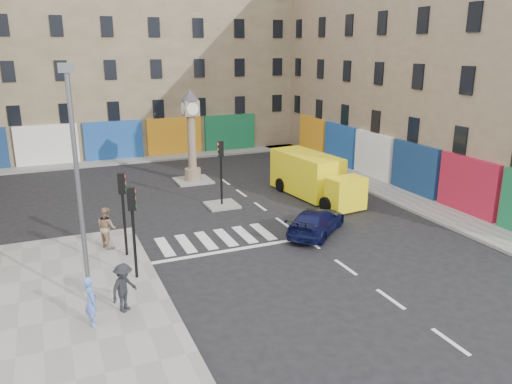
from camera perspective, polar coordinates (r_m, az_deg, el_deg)
ground at (r=23.10m, az=7.48°, el=-6.61°), size 120.00×120.00×0.00m
sidewalk_left at (r=18.49m, az=-20.67°, el=-13.49°), size 7.00×16.00×0.15m
sidewalk_right at (r=35.56m, az=11.47°, el=1.53°), size 2.60×30.00×0.15m
sidewalk_far at (r=41.98m, az=-12.96°, el=3.69°), size 32.00×2.40×0.15m
island_near at (r=29.12m, az=-3.92°, el=-1.49°), size 1.80×1.80×0.12m
island_far at (r=34.62m, az=-7.21°, el=1.31°), size 2.40×2.40×0.12m
building_right at (r=38.40m, az=20.19°, el=13.94°), size 10.00×30.00×16.00m
building_far at (r=46.76m, az=-15.00°, el=15.24°), size 32.00×10.00×17.00m
traffic_light_left_near at (r=19.67m, az=-13.92°, el=-2.93°), size 0.28×0.22×3.70m
traffic_light_left_far at (r=21.93m, az=-14.97°, el=-1.01°), size 0.28×0.22×3.70m
traffic_light_island at (r=28.45m, az=-4.02°, el=3.37°), size 0.28×0.22×3.70m
lamp_post at (r=17.54m, az=-19.74°, el=1.66°), size 0.50×0.25×8.30m
clock_pillar at (r=33.89m, az=-7.41°, el=7.02°), size 1.20×1.20×6.10m
navy_sedan at (r=24.86m, az=6.90°, el=-3.31°), size 4.57×4.26×1.29m
yellow_van at (r=30.69m, az=6.55°, el=1.75°), size 3.03×7.30×2.58m
pedestrian_blue at (r=17.41m, az=-18.32°, el=-11.72°), size 0.47×0.66×1.70m
pedestrian_tan at (r=23.55m, az=-16.70°, el=-3.88°), size 1.03×1.13×1.88m
pedestrian_dark at (r=17.91m, az=-14.86°, el=-10.52°), size 1.28×1.22×1.74m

